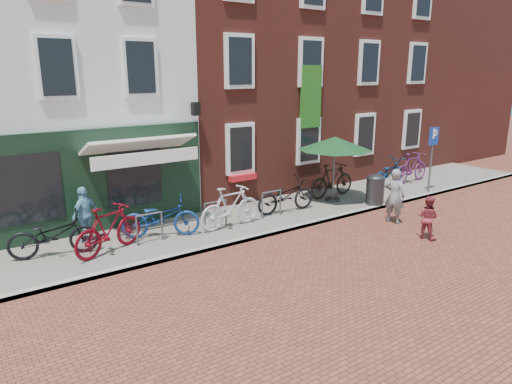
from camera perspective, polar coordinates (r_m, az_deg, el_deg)
ground at (r=13.39m, az=3.25°, el=-5.08°), size 80.00×80.00×0.00m
sidewalk at (r=15.08m, az=2.73°, el=-2.57°), size 24.00×3.00×0.10m
building_stucco at (r=17.10m, az=-26.19°, el=13.18°), size 8.00×8.00×9.00m
building_brick_mid at (r=19.53m, az=-4.93°, el=16.09°), size 6.00×8.00×10.00m
building_brick_right at (r=23.13m, az=8.54°, el=15.78°), size 6.00×8.00×10.00m
filler_right at (r=27.98m, az=18.54°, el=13.99°), size 7.00×8.00×9.00m
litter_bin at (r=16.23m, az=14.43°, el=0.52°), size 0.60×0.60×1.11m
parking_sign at (r=18.28m, az=20.84°, el=5.06°), size 0.50×0.08×2.43m
parasol at (r=16.07m, az=9.67°, el=6.22°), size 2.53×2.53×2.35m
woman at (r=14.64m, az=16.64°, el=-0.48°), size 0.57×0.71×1.69m
boy at (r=13.63m, az=20.31°, el=-2.96°), size 0.58×0.68×1.22m
cafe_person at (r=13.07m, az=-20.26°, el=-2.58°), size 0.94×0.79×1.50m
bicycle_0 at (r=12.40m, az=-23.61°, el=-4.83°), size 2.21×1.18×1.10m
bicycle_1 at (r=12.13m, az=-17.62°, el=-4.37°), size 2.10×1.29×1.22m
bicycle_2 at (r=12.93m, az=-11.62°, el=-3.06°), size 2.21×1.53×1.10m
bicycle_3 at (r=13.42m, az=-3.14°, el=-1.84°), size 2.07×0.69×1.22m
bicycle_4 at (r=14.87m, az=3.68°, el=-0.42°), size 2.14×0.87×1.10m
bicycle_5 at (r=16.84m, az=9.32°, el=1.44°), size 2.04×0.60×1.22m
bicycle_6 at (r=18.84m, az=16.00°, el=2.29°), size 2.20×1.14×1.10m
bicycle_7 at (r=19.83m, az=18.56°, el=2.88°), size 2.06×0.69×1.22m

